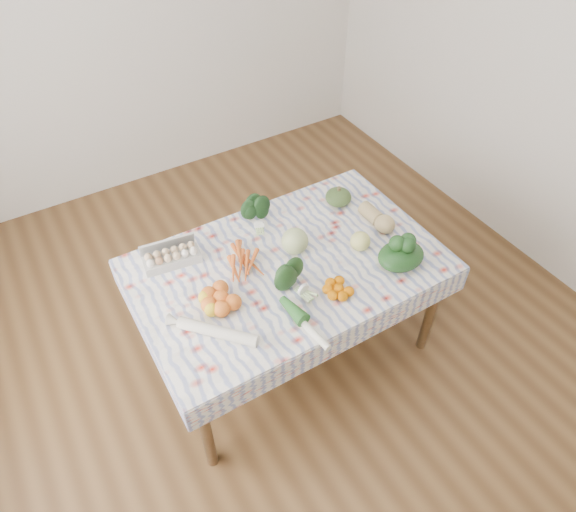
# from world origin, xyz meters

# --- Properties ---
(ground) EXTENTS (4.50, 4.50, 0.00)m
(ground) POSITION_xyz_m (0.00, 0.00, 0.00)
(ground) COLOR brown
(ground) RESTS_ON ground
(wall_back) EXTENTS (4.00, 0.04, 2.80)m
(wall_back) POSITION_xyz_m (0.00, 2.25, 1.40)
(wall_back) COLOR silver
(wall_back) RESTS_ON ground
(dining_table) EXTENTS (1.60, 1.00, 0.75)m
(dining_table) POSITION_xyz_m (0.00, 0.00, 0.68)
(dining_table) COLOR brown
(dining_table) RESTS_ON ground
(tablecloth) EXTENTS (1.66, 1.06, 0.01)m
(tablecloth) POSITION_xyz_m (0.00, 0.00, 0.76)
(tablecloth) COLOR white
(tablecloth) RESTS_ON dining_table
(egg_carton) EXTENTS (0.32, 0.16, 0.08)m
(egg_carton) POSITION_xyz_m (-0.54, 0.32, 0.80)
(egg_carton) COLOR #B1B2AC
(egg_carton) RESTS_ON tablecloth
(carrot_bunch) EXTENTS (0.30, 0.28, 0.05)m
(carrot_bunch) POSITION_xyz_m (-0.24, 0.12, 0.78)
(carrot_bunch) COLOR orange
(carrot_bunch) RESTS_ON tablecloth
(kale_bunch) EXTENTS (0.20, 0.19, 0.14)m
(kale_bunch) POSITION_xyz_m (0.02, 0.37, 0.83)
(kale_bunch) COLOR black
(kale_bunch) RESTS_ON tablecloth
(kabocha_squash) EXTENTS (0.21, 0.21, 0.10)m
(kabocha_squash) POSITION_xyz_m (0.53, 0.29, 0.81)
(kabocha_squash) COLOR #3C5627
(kabocha_squash) RESTS_ON tablecloth
(cabbage) EXTENTS (0.19, 0.19, 0.15)m
(cabbage) POSITION_xyz_m (0.08, 0.07, 0.84)
(cabbage) COLOR #ADC07B
(cabbage) RESTS_ON tablecloth
(butternut_squash) EXTENTS (0.12, 0.25, 0.11)m
(butternut_squash) POSITION_xyz_m (0.61, 0.01, 0.82)
(butternut_squash) COLOR tan
(butternut_squash) RESTS_ON tablecloth
(orange_cluster) EXTENTS (0.30, 0.30, 0.09)m
(orange_cluster) POSITION_xyz_m (-0.43, -0.07, 0.81)
(orange_cluster) COLOR orange
(orange_cluster) RESTS_ON tablecloth
(broccoli) EXTENTS (0.19, 0.19, 0.12)m
(broccoli) POSITION_xyz_m (-0.06, -0.18, 0.82)
(broccoli) COLOR #1D4119
(broccoli) RESTS_ON tablecloth
(mandarin_cluster) EXTENTS (0.19, 0.19, 0.06)m
(mandarin_cluster) POSITION_xyz_m (0.12, -0.31, 0.79)
(mandarin_cluster) COLOR orange
(mandarin_cluster) RESTS_ON tablecloth
(grapefruit) EXTENTS (0.14, 0.14, 0.11)m
(grapefruit) POSITION_xyz_m (0.40, -0.10, 0.82)
(grapefruit) COLOR #E3E478
(grapefruit) RESTS_ON tablecloth
(spinach_bag) EXTENTS (0.29, 0.24, 0.12)m
(spinach_bag) POSITION_xyz_m (0.52, -0.31, 0.82)
(spinach_bag) COLOR #153614
(spinach_bag) RESTS_ON tablecloth
(daikon) EXTENTS (0.33, 0.35, 0.06)m
(daikon) POSITION_xyz_m (-0.53, -0.24, 0.79)
(daikon) COLOR silver
(daikon) RESTS_ON tablecloth
(leek) EXTENTS (0.08, 0.35, 0.04)m
(leek) POSITION_xyz_m (-0.15, -0.41, 0.78)
(leek) COLOR white
(leek) RESTS_ON tablecloth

